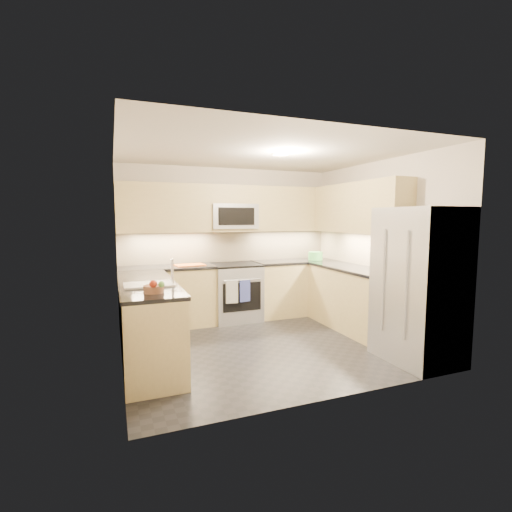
# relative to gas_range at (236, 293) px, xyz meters

# --- Properties ---
(floor) EXTENTS (3.60, 3.20, 0.00)m
(floor) POSITION_rel_gas_range_xyz_m (0.00, -1.28, -0.46)
(floor) COLOR #232428
(floor) RESTS_ON ground
(ceiling) EXTENTS (3.60, 3.20, 0.02)m
(ceiling) POSITION_rel_gas_range_xyz_m (0.00, -1.28, 2.04)
(ceiling) COLOR beige
(ceiling) RESTS_ON wall_back
(wall_back) EXTENTS (3.60, 0.02, 2.50)m
(wall_back) POSITION_rel_gas_range_xyz_m (0.00, 0.32, 0.79)
(wall_back) COLOR beige
(wall_back) RESTS_ON floor
(wall_front) EXTENTS (3.60, 0.02, 2.50)m
(wall_front) POSITION_rel_gas_range_xyz_m (0.00, -2.88, 0.79)
(wall_front) COLOR beige
(wall_front) RESTS_ON floor
(wall_left) EXTENTS (0.02, 3.20, 2.50)m
(wall_left) POSITION_rel_gas_range_xyz_m (-1.80, -1.28, 0.79)
(wall_left) COLOR beige
(wall_left) RESTS_ON floor
(wall_right) EXTENTS (0.02, 3.20, 2.50)m
(wall_right) POSITION_rel_gas_range_xyz_m (1.80, -1.28, 0.79)
(wall_right) COLOR beige
(wall_right) RESTS_ON floor
(base_cab_back_left) EXTENTS (1.42, 0.60, 0.90)m
(base_cab_back_left) POSITION_rel_gas_range_xyz_m (-1.09, 0.02, -0.01)
(base_cab_back_left) COLOR #D1BD7E
(base_cab_back_left) RESTS_ON floor
(base_cab_back_right) EXTENTS (1.42, 0.60, 0.90)m
(base_cab_back_right) POSITION_rel_gas_range_xyz_m (1.09, 0.02, -0.01)
(base_cab_back_right) COLOR #D1BD7E
(base_cab_back_right) RESTS_ON floor
(base_cab_right) EXTENTS (0.60, 1.70, 0.90)m
(base_cab_right) POSITION_rel_gas_range_xyz_m (1.50, -1.12, -0.01)
(base_cab_right) COLOR #D1BD7E
(base_cab_right) RESTS_ON floor
(base_cab_peninsula) EXTENTS (0.60, 2.00, 0.90)m
(base_cab_peninsula) POSITION_rel_gas_range_xyz_m (-1.50, -1.28, -0.01)
(base_cab_peninsula) COLOR #D1BD7E
(base_cab_peninsula) RESTS_ON floor
(countertop_back_left) EXTENTS (1.42, 0.63, 0.04)m
(countertop_back_left) POSITION_rel_gas_range_xyz_m (-1.09, 0.02, 0.47)
(countertop_back_left) COLOR black
(countertop_back_left) RESTS_ON base_cab_back_left
(countertop_back_right) EXTENTS (1.42, 0.63, 0.04)m
(countertop_back_right) POSITION_rel_gas_range_xyz_m (1.09, 0.02, 0.47)
(countertop_back_right) COLOR black
(countertop_back_right) RESTS_ON base_cab_back_right
(countertop_right) EXTENTS (0.63, 1.70, 0.04)m
(countertop_right) POSITION_rel_gas_range_xyz_m (1.50, -1.12, 0.47)
(countertop_right) COLOR black
(countertop_right) RESTS_ON base_cab_right
(countertop_peninsula) EXTENTS (0.63, 2.00, 0.04)m
(countertop_peninsula) POSITION_rel_gas_range_xyz_m (-1.50, -1.28, 0.47)
(countertop_peninsula) COLOR black
(countertop_peninsula) RESTS_ON base_cab_peninsula
(upper_cab_back) EXTENTS (3.60, 0.35, 0.75)m
(upper_cab_back) POSITION_rel_gas_range_xyz_m (0.00, 0.15, 1.37)
(upper_cab_back) COLOR #D1BD7E
(upper_cab_back) RESTS_ON wall_back
(upper_cab_right) EXTENTS (0.35, 1.95, 0.75)m
(upper_cab_right) POSITION_rel_gas_range_xyz_m (1.62, -1.00, 1.37)
(upper_cab_right) COLOR #D1BD7E
(upper_cab_right) RESTS_ON wall_right
(backsplash_back) EXTENTS (3.60, 0.01, 0.51)m
(backsplash_back) POSITION_rel_gas_range_xyz_m (0.00, 0.32, 0.74)
(backsplash_back) COLOR #BFAE8A
(backsplash_back) RESTS_ON wall_back
(backsplash_right) EXTENTS (0.01, 2.30, 0.51)m
(backsplash_right) POSITION_rel_gas_range_xyz_m (1.80, -0.82, 0.74)
(backsplash_right) COLOR #BFAE8A
(backsplash_right) RESTS_ON wall_right
(gas_range) EXTENTS (0.76, 0.65, 0.91)m
(gas_range) POSITION_rel_gas_range_xyz_m (0.00, 0.00, 0.00)
(gas_range) COLOR #A6A8AE
(gas_range) RESTS_ON floor
(range_cooktop) EXTENTS (0.76, 0.65, 0.03)m
(range_cooktop) POSITION_rel_gas_range_xyz_m (0.00, 0.00, 0.46)
(range_cooktop) COLOR black
(range_cooktop) RESTS_ON gas_range
(oven_door_glass) EXTENTS (0.62, 0.02, 0.45)m
(oven_door_glass) POSITION_rel_gas_range_xyz_m (0.00, -0.33, -0.01)
(oven_door_glass) COLOR black
(oven_door_glass) RESTS_ON gas_range
(oven_handle) EXTENTS (0.60, 0.02, 0.02)m
(oven_handle) POSITION_rel_gas_range_xyz_m (0.00, -0.35, 0.26)
(oven_handle) COLOR #B2B5BA
(oven_handle) RESTS_ON gas_range
(microwave) EXTENTS (0.76, 0.40, 0.40)m
(microwave) POSITION_rel_gas_range_xyz_m (0.00, 0.12, 1.24)
(microwave) COLOR #A3A5AB
(microwave) RESTS_ON upper_cab_back
(microwave_door) EXTENTS (0.60, 0.01, 0.28)m
(microwave_door) POSITION_rel_gas_range_xyz_m (0.00, -0.08, 1.24)
(microwave_door) COLOR black
(microwave_door) RESTS_ON microwave
(refrigerator) EXTENTS (0.70, 0.90, 1.80)m
(refrigerator) POSITION_rel_gas_range_xyz_m (1.45, -2.43, 0.45)
(refrigerator) COLOR #ABAEB4
(refrigerator) RESTS_ON floor
(fridge_handle_left) EXTENTS (0.02, 0.02, 1.20)m
(fridge_handle_left) POSITION_rel_gas_range_xyz_m (1.08, -2.61, 0.49)
(fridge_handle_left) COLOR #B2B5BA
(fridge_handle_left) RESTS_ON refrigerator
(fridge_handle_right) EXTENTS (0.02, 0.02, 1.20)m
(fridge_handle_right) POSITION_rel_gas_range_xyz_m (1.08, -2.25, 0.49)
(fridge_handle_right) COLOR #B2B5BA
(fridge_handle_right) RESTS_ON refrigerator
(sink_basin) EXTENTS (0.52, 0.38, 0.16)m
(sink_basin) POSITION_rel_gas_range_xyz_m (-1.50, -1.53, 0.42)
(sink_basin) COLOR white
(sink_basin) RESTS_ON base_cab_peninsula
(faucet) EXTENTS (0.03, 0.03, 0.28)m
(faucet) POSITION_rel_gas_range_xyz_m (-1.24, -1.53, 0.62)
(faucet) COLOR silver
(faucet) RESTS_ON countertop_peninsula
(utensil_bowl) EXTENTS (0.28, 0.28, 0.14)m
(utensil_bowl) POSITION_rel_gas_range_xyz_m (1.46, -0.05, 0.56)
(utensil_bowl) COLOR green
(utensil_bowl) RESTS_ON countertop_back_right
(cutting_board) EXTENTS (0.46, 0.35, 0.01)m
(cutting_board) POSITION_rel_gas_range_xyz_m (-0.74, 0.01, 0.49)
(cutting_board) COLOR #C25312
(cutting_board) RESTS_ON countertop_back_left
(fruit_basket) EXTENTS (0.26, 0.26, 0.07)m
(fruit_basket) POSITION_rel_gas_range_xyz_m (-1.49, -1.94, 0.52)
(fruit_basket) COLOR #A36B4C
(fruit_basket) RESTS_ON countertop_peninsula
(fruit_apple) EXTENTS (0.07, 0.07, 0.07)m
(fruit_apple) POSITION_rel_gas_range_xyz_m (-1.51, -2.10, 0.60)
(fruit_apple) COLOR #A62913
(fruit_apple) RESTS_ON fruit_basket
(fruit_pear) EXTENTS (0.06, 0.06, 0.06)m
(fruit_pear) POSITION_rel_gas_range_xyz_m (-1.44, -2.14, 0.60)
(fruit_pear) COLOR #64AB49
(fruit_pear) RESTS_ON fruit_basket
(dish_towel_check) EXTENTS (0.19, 0.04, 0.35)m
(dish_towel_check) POSITION_rel_gas_range_xyz_m (-0.18, -0.37, 0.10)
(dish_towel_check) COLOR silver
(dish_towel_check) RESTS_ON oven_handle
(dish_towel_blue) EXTENTS (0.18, 0.04, 0.34)m
(dish_towel_blue) POSITION_rel_gas_range_xyz_m (0.03, -0.37, 0.10)
(dish_towel_blue) COLOR #333D8C
(dish_towel_blue) RESTS_ON oven_handle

